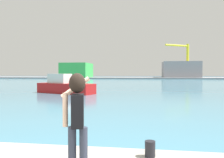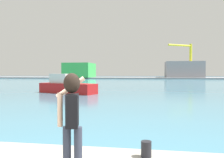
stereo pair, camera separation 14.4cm
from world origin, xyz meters
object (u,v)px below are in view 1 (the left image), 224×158
(harbor_bollard, at_px, (150,149))
(port_crane, at_px, (185,57))
(warehouse_right, at_px, (181,70))
(warehouse_left, at_px, (77,70))
(person_photographer, at_px, (77,113))
(boat_moored, at_px, (64,86))

(harbor_bollard, relative_size, port_crane, 0.03)
(warehouse_right, xyz_separation_m, port_crane, (0.93, -3.70, 5.00))
(warehouse_left, bearing_deg, person_photographer, -72.82)
(port_crane, bearing_deg, harbor_bollard, -99.72)
(boat_moored, xyz_separation_m, warehouse_right, (23.41, 70.62, 2.88))
(boat_moored, xyz_separation_m, warehouse_left, (-18.75, 65.50, 2.60))
(harbor_bollard, xyz_separation_m, warehouse_left, (-28.12, 85.92, 2.62))
(boat_moored, bearing_deg, harbor_bollard, -43.35)
(boat_moored, distance_m, warehouse_left, 68.18)
(boat_moored, bearing_deg, warehouse_right, 93.65)
(warehouse_right, bearing_deg, boat_moored, -108.34)
(harbor_bollard, distance_m, boat_moored, 22.47)
(port_crane, bearing_deg, boat_moored, -109.98)
(person_photographer, xyz_separation_m, port_crane, (16.21, 88.35, 7.00))
(warehouse_right, bearing_deg, warehouse_left, -173.07)
(harbor_bollard, bearing_deg, person_photographer, -141.15)
(person_photographer, xyz_separation_m, warehouse_left, (-26.87, 86.93, 1.72))
(warehouse_left, bearing_deg, harbor_bollard, -71.88)
(warehouse_left, bearing_deg, port_crane, 1.89)
(warehouse_right, relative_size, port_crane, 1.10)
(harbor_bollard, height_order, port_crane, port_crane)
(warehouse_right, height_order, port_crane, port_crane)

